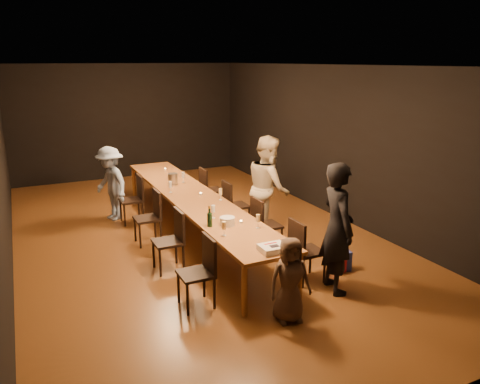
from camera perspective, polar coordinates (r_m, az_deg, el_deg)
name	(u,v)px	position (r m, az deg, el deg)	size (l,w,h in m)	color
ground	(194,235)	(8.61, -5.60, -5.27)	(10.00, 10.00, 0.00)	#442A11
room_shell	(191,121)	(8.10, -6.00, 8.57)	(6.04, 10.04, 3.02)	black
table	(193,198)	(8.39, -5.73, -0.79)	(0.90, 6.00, 0.75)	brown
chair_right_0	(308,250)	(6.80, 8.23, -7.05)	(0.42, 0.42, 0.93)	black
chair_right_1	(267,225)	(7.75, 3.32, -3.99)	(0.42, 0.42, 0.93)	black
chair_right_2	(236,205)	(8.76, -0.46, -1.59)	(0.42, 0.42, 0.93)	black
chair_right_3	(212,190)	(9.82, -3.44, 0.30)	(0.42, 0.42, 0.93)	black
chair_left_0	(196,273)	(6.09, -5.43, -9.79)	(0.42, 0.42, 0.93)	black
chair_left_1	(168,241)	(7.13, -8.80, -5.95)	(0.42, 0.42, 0.93)	black
chair_left_2	(147,218)	(8.22, -11.26, -3.09)	(0.42, 0.42, 0.93)	black
chair_left_3	(131,200)	(9.34, -13.13, -0.91)	(0.42, 0.42, 0.93)	black
woman_birthday	(337,228)	(6.44, 11.77, -4.33)	(0.66, 0.43, 1.81)	black
woman_tan	(268,187)	(8.25, 3.48, 0.55)	(0.89, 0.70, 1.84)	#C7B595
man_blue	(111,184)	(9.56, -15.47, 0.99)	(0.95, 0.55, 1.47)	#7D96C1
child	(290,280)	(5.76, 6.09, -10.58)	(0.52, 0.34, 1.07)	#453327
gift_bag_red	(341,264)	(7.27, 12.19, -8.58)	(0.22, 0.12, 0.26)	red
gift_bag_blue	(342,261)	(7.33, 12.36, -8.17)	(0.25, 0.16, 0.31)	#2538A2
birthday_cake	(273,248)	(5.98, 4.06, -6.84)	(0.34, 0.28, 0.08)	white
plate_stack	(227,221)	(6.85, -1.57, -3.58)	(0.22, 0.22, 0.12)	white
champagne_bottle	(210,216)	(6.78, -3.73, -2.97)	(0.07, 0.07, 0.31)	black
ice_bucket	(173,179)	(9.20, -8.20, 1.62)	(0.19, 0.19, 0.21)	#ADADB2
wineglass_0	(224,229)	(6.44, -1.96, -4.50)	(0.06, 0.06, 0.21)	beige
wineglass_1	(258,221)	(6.73, 2.22, -3.59)	(0.06, 0.06, 0.21)	beige
wineglass_2	(213,212)	(7.16, -3.29, -2.40)	(0.06, 0.06, 0.21)	silver
wineglass_3	(221,194)	(8.07, -2.39, -0.28)	(0.06, 0.06, 0.21)	beige
wineglass_4	(170,187)	(8.61, -8.49, 0.60)	(0.06, 0.06, 0.21)	silver
wineglass_5	(183,177)	(9.29, -6.94, 1.78)	(0.06, 0.06, 0.21)	silver
tealight_near	(241,222)	(6.96, 0.11, -3.67)	(0.05, 0.05, 0.03)	#B2B7B2
tealight_mid	(201,194)	(8.43, -4.82, -0.23)	(0.05, 0.05, 0.03)	#B2B7B2
tealight_far	(165,169)	(10.44, -9.11, 2.77)	(0.05, 0.05, 0.03)	#B2B7B2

